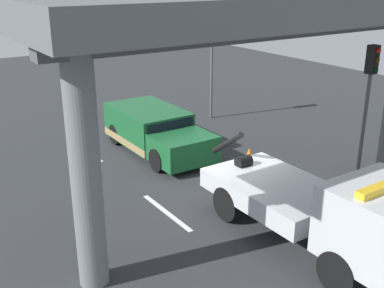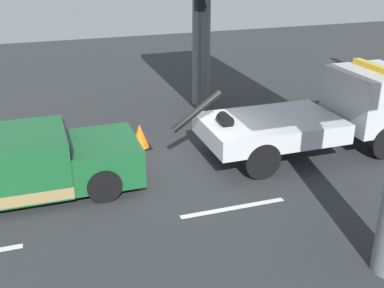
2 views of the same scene
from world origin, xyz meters
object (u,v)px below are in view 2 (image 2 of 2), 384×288
object	(u,v)px
tow_truck_white	(330,111)
traffic_light_far	(200,21)
traffic_cone_orange	(140,136)
towed_van_green	(19,166)

from	to	relation	value
tow_truck_white	traffic_light_far	xyz separation A→B (m)	(-2.48, 4.38, 2.07)
traffic_light_far	traffic_cone_orange	distance (m)	4.73
tow_truck_white	towed_van_green	distance (m)	8.67
towed_van_green	traffic_cone_orange	bearing A→B (deg)	29.42
tow_truck_white	towed_van_green	xyz separation A→B (m)	(-8.66, -0.00, -0.42)
traffic_cone_orange	traffic_light_far	bearing A→B (deg)	41.64
traffic_light_far	traffic_cone_orange	bearing A→B (deg)	-138.36
traffic_light_far	traffic_cone_orange	size ratio (longest dim) A/B	6.02
traffic_light_far	traffic_cone_orange	xyz separation A→B (m)	(-2.78, -2.47, -2.91)
towed_van_green	traffic_cone_orange	distance (m)	3.91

